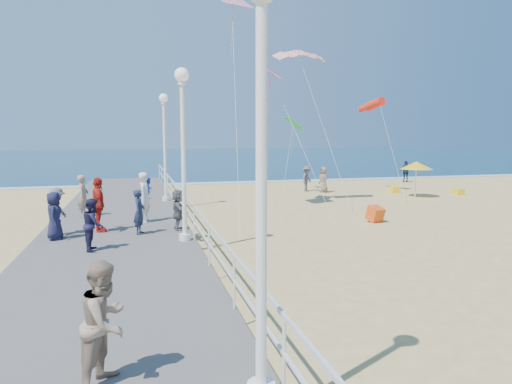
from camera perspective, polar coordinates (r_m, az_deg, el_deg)
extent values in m
plane|color=tan|center=(16.15, 10.51, -6.21)|extent=(160.00, 160.00, 0.00)
cube|color=#0B2F46|center=(79.56, -9.97, 4.36)|extent=(160.00, 90.00, 0.05)
cube|color=white|center=(35.53, -3.75, 1.19)|extent=(160.00, 1.20, 0.04)
cube|color=#66615C|center=(14.62, -17.32, -7.02)|extent=(5.00, 44.00, 0.40)
cube|color=white|center=(14.46, -7.76, -1.86)|extent=(0.05, 42.00, 0.06)
cube|color=white|center=(14.55, -7.73, -3.80)|extent=(0.05, 42.00, 0.04)
cylinder|color=white|center=(5.45, 0.67, -1.76)|extent=(0.14, 0.14, 4.70)
cylinder|color=white|center=(14.61, -8.87, -5.58)|extent=(0.36, 0.36, 0.20)
cylinder|color=white|center=(14.28, -9.05, 3.65)|extent=(0.14, 0.14, 4.70)
sphere|color=white|center=(14.37, -9.26, 14.26)|extent=(0.44, 0.44, 0.44)
cylinder|color=white|center=(23.45, -11.19, -0.84)|extent=(0.36, 0.36, 0.20)
cylinder|color=white|center=(23.24, -11.33, 4.91)|extent=(0.14, 0.14, 4.70)
sphere|color=white|center=(23.30, -11.49, 11.43)|extent=(0.44, 0.44, 0.44)
imported|color=silver|center=(17.84, -13.68, -0.63)|extent=(0.67, 0.81, 1.90)
imported|color=blue|center=(17.95, -13.24, 0.44)|extent=(0.43, 0.49, 0.82)
imported|color=#1B243D|center=(15.71, -14.38, -2.42)|extent=(0.48, 0.62, 1.50)
imported|color=gray|center=(6.56, -18.34, -15.22)|extent=(0.93, 1.01, 1.68)
imported|color=slate|center=(16.37, -23.64, -2.25)|extent=(0.87, 1.16, 1.59)
imported|color=#B52016|center=(16.42, -19.08, -1.53)|extent=(0.66, 1.16, 1.87)
imported|color=#181935|center=(15.75, -23.90, -2.73)|extent=(0.50, 0.75, 1.52)
imported|color=#5A5A5F|center=(16.13, -9.72, -2.19)|extent=(0.43, 1.32, 1.42)
imported|color=gray|center=(19.75, -20.78, -0.44)|extent=(0.50, 0.68, 1.70)
imported|color=#1C1938|center=(13.92, -19.68, -3.82)|extent=(0.57, 0.73, 1.50)
imported|color=#504F54|center=(30.26, 6.38, 1.69)|extent=(1.21, 1.24, 1.71)
imported|color=#1C263D|center=(37.85, 18.24, 2.45)|extent=(1.07, 0.70, 1.69)
imported|color=#7B6655|center=(29.83, 8.43, 1.54)|extent=(0.61, 0.86, 1.66)
cube|color=red|center=(20.09, 14.67, -2.83)|extent=(0.71, 0.82, 0.74)
cylinder|color=white|center=(28.79, 19.33, 1.15)|extent=(0.05, 0.05, 1.80)
cone|color=gold|center=(28.71, 19.41, 3.16)|extent=(1.90, 1.90, 0.45)
cube|color=yellow|center=(30.66, 16.90, 0.27)|extent=(0.55, 0.55, 0.40)
cube|color=yellow|center=(30.87, 23.97, 0.01)|extent=(0.55, 0.55, 0.40)
cylinder|color=red|center=(30.24, 14.62, 10.59)|extent=(0.97, 2.46, 1.03)
cube|color=#FD5D68|center=(24.11, 1.69, 14.78)|extent=(1.72, 1.76, 0.72)
cube|color=green|center=(30.29, 4.68, 8.61)|extent=(1.08, 1.33, 0.80)
cube|color=#C61743|center=(22.09, -3.04, 22.84)|extent=(1.97, 1.85, 0.81)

